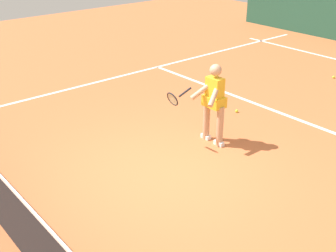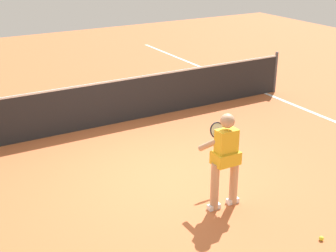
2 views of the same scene
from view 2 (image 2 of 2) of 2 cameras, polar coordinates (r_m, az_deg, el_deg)
name	(u,v)px [view 2 (image 2 of 2)]	position (r m, az deg, el deg)	size (l,w,h in m)	color
ground_plane	(164,175)	(8.46, -0.44, -5.89)	(27.84, 27.84, 0.00)	#C66638
court_net	(104,104)	(10.50, -7.73, 2.68)	(9.98, 0.08, 1.10)	#4C4C51
tennis_player	(225,156)	(7.22, 6.89, -3.67)	(0.78, 0.92, 1.55)	tan
tennis_ball_mid	(321,238)	(7.11, 18.02, -12.77)	(0.07, 0.07, 0.07)	#D1E533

